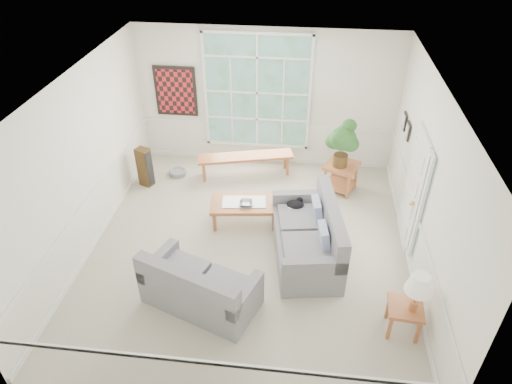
# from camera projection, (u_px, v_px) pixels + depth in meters

# --- Properties ---
(floor) EXTENTS (5.50, 6.00, 0.01)m
(floor) POSITION_uv_depth(u_px,v_px,m) (249.00, 247.00, 8.06)
(floor) COLOR #ACA592
(floor) RESTS_ON ground
(ceiling) EXTENTS (5.50, 6.00, 0.02)m
(ceiling) POSITION_uv_depth(u_px,v_px,m) (247.00, 85.00, 6.34)
(ceiling) COLOR white
(ceiling) RESTS_ON ground
(wall_back) EXTENTS (5.50, 0.02, 3.00)m
(wall_back) POSITION_uv_depth(u_px,v_px,m) (267.00, 99.00, 9.64)
(wall_back) COLOR white
(wall_back) RESTS_ON ground
(wall_front) EXTENTS (5.50, 0.02, 3.00)m
(wall_front) POSITION_uv_depth(u_px,v_px,m) (211.00, 330.00, 4.75)
(wall_front) COLOR white
(wall_front) RESTS_ON ground
(wall_left) EXTENTS (0.02, 6.00, 3.00)m
(wall_left) POSITION_uv_depth(u_px,v_px,m) (82.00, 165.00, 7.46)
(wall_left) COLOR white
(wall_left) RESTS_ON ground
(wall_right) EXTENTS (0.02, 6.00, 3.00)m
(wall_right) POSITION_uv_depth(u_px,v_px,m) (427.00, 187.00, 6.94)
(wall_right) COLOR white
(wall_right) RESTS_ON ground
(window_back) EXTENTS (2.30, 0.08, 2.40)m
(window_back) POSITION_uv_depth(u_px,v_px,m) (257.00, 93.00, 9.54)
(window_back) COLOR white
(window_back) RESTS_ON wall_back
(entry_door) EXTENTS (0.08, 0.90, 2.10)m
(entry_door) POSITION_uv_depth(u_px,v_px,m) (412.00, 189.00, 7.69)
(entry_door) COLOR white
(entry_door) RESTS_ON floor
(door_sidelight) EXTENTS (0.08, 0.26, 1.90)m
(door_sidelight) POSITION_uv_depth(u_px,v_px,m) (420.00, 206.00, 7.11)
(door_sidelight) COLOR white
(door_sidelight) RESTS_ON wall_right
(wall_art) EXTENTS (0.90, 0.06, 1.10)m
(wall_art) POSITION_uv_depth(u_px,v_px,m) (176.00, 91.00, 9.73)
(wall_art) COLOR maroon
(wall_art) RESTS_ON wall_back
(wall_frame_near) EXTENTS (0.04, 0.26, 0.32)m
(wall_frame_near) POSITION_uv_depth(u_px,v_px,m) (407.00, 131.00, 8.34)
(wall_frame_near) COLOR black
(wall_frame_near) RESTS_ON wall_right
(wall_frame_far) EXTENTS (0.04, 0.26, 0.32)m
(wall_frame_far) POSITION_uv_depth(u_px,v_px,m) (404.00, 121.00, 8.66)
(wall_frame_far) COLOR black
(wall_frame_far) RESTS_ON wall_right
(loveseat_right) EXTENTS (1.28, 2.05, 1.04)m
(loveseat_right) POSITION_uv_depth(u_px,v_px,m) (306.00, 232.00, 7.57)
(loveseat_right) COLOR slate
(loveseat_right) RESTS_ON floor
(loveseat_front) EXTENTS (1.89, 1.41, 0.91)m
(loveseat_front) POSITION_uv_depth(u_px,v_px,m) (201.00, 281.00, 6.76)
(loveseat_front) COLOR slate
(loveseat_front) RESTS_ON floor
(coffee_table) EXTENTS (1.31, 0.82, 0.46)m
(coffee_table) POSITION_uv_depth(u_px,v_px,m) (244.00, 212.00, 8.50)
(coffee_table) COLOR #A15831
(coffee_table) RESTS_ON floor
(pewter_bowl) EXTENTS (0.30, 0.30, 0.07)m
(pewter_bowl) POSITION_uv_depth(u_px,v_px,m) (246.00, 203.00, 8.29)
(pewter_bowl) COLOR #99989E
(pewter_bowl) RESTS_ON coffee_table
(window_bench) EXTENTS (2.06, 0.90, 0.47)m
(window_bench) POSITION_uv_depth(u_px,v_px,m) (246.00, 165.00, 9.86)
(window_bench) COLOR #A15831
(window_bench) RESTS_ON floor
(end_table) EXTENTS (0.79, 0.79, 0.61)m
(end_table) POSITION_uv_depth(u_px,v_px,m) (340.00, 177.00, 9.35)
(end_table) COLOR #A15831
(end_table) RESTS_ON floor
(houseplant) EXTENTS (0.58, 0.58, 0.99)m
(houseplant) POSITION_uv_depth(u_px,v_px,m) (342.00, 144.00, 8.86)
(houseplant) COLOR #285824
(houseplant) RESTS_ON end_table
(side_table) EXTENTS (0.51, 0.51, 0.49)m
(side_table) POSITION_uv_depth(u_px,v_px,m) (403.00, 318.00, 6.46)
(side_table) COLOR #A15831
(side_table) RESTS_ON floor
(table_lamp) EXTENTS (0.51, 0.51, 0.65)m
(table_lamp) POSITION_uv_depth(u_px,v_px,m) (417.00, 293.00, 6.08)
(table_lamp) COLOR white
(table_lamp) RESTS_ON side_table
(pet_bed) EXTENTS (0.51, 0.51, 0.11)m
(pet_bed) POSITION_uv_depth(u_px,v_px,m) (178.00, 172.00, 9.95)
(pet_bed) COLOR slate
(pet_bed) RESTS_ON floor
(floor_speaker) EXTENTS (0.33, 0.29, 0.85)m
(floor_speaker) POSITION_uv_depth(u_px,v_px,m) (145.00, 167.00, 9.44)
(floor_speaker) COLOR #422C13
(floor_speaker) RESTS_ON floor
(cat) EXTENTS (0.33, 0.25, 0.15)m
(cat) POSITION_uv_depth(u_px,v_px,m) (295.00, 204.00, 8.07)
(cat) COLOR black
(cat) RESTS_ON loveseat_right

